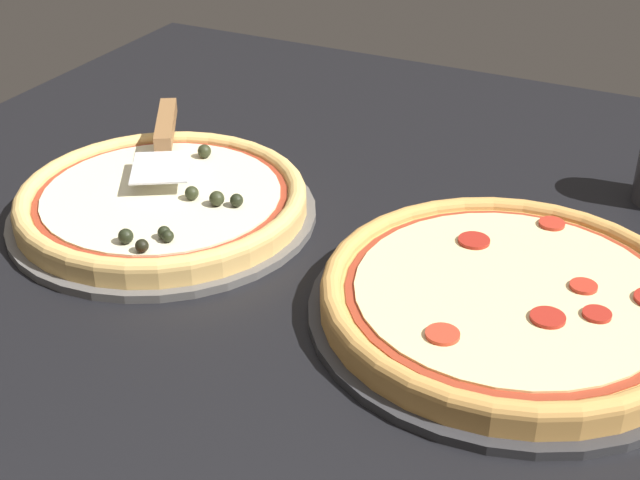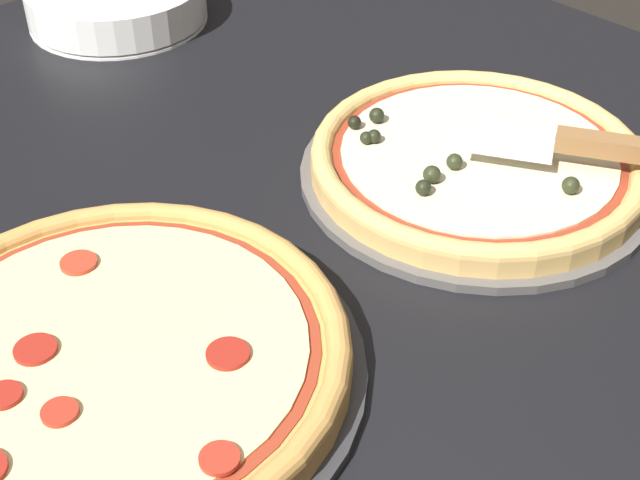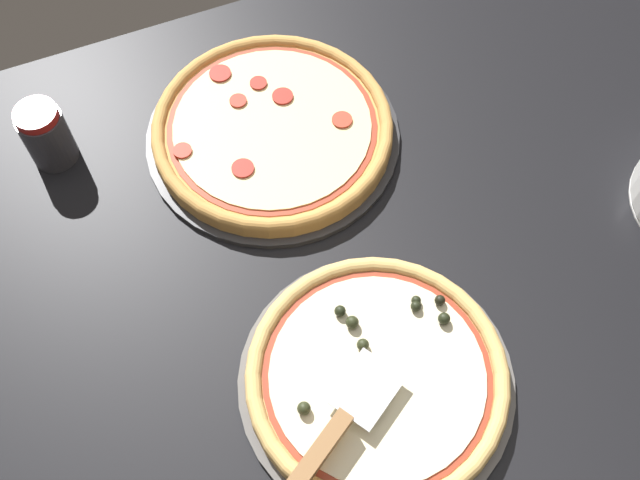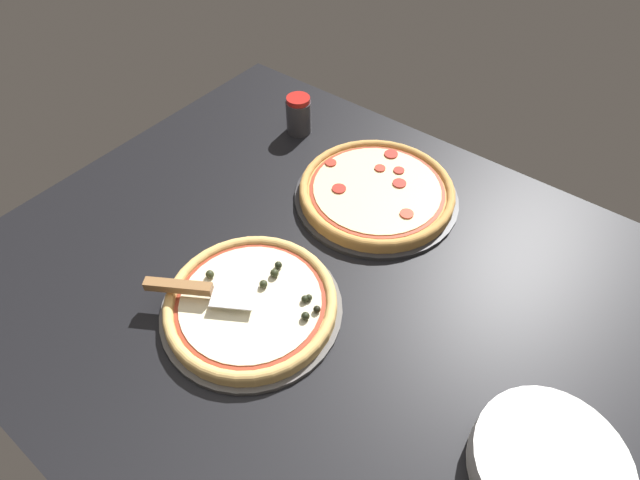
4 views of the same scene
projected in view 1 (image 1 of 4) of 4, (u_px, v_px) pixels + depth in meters
The scene contains 6 objects.
ground_plane at pixel (253, 278), 101.55cm from camera, with size 143.75×120.68×3.60cm, color black.
pizza_pan_front at pixel (164, 214), 109.77cm from camera, with size 37.68×37.68×1.00cm, color #565451.
pizza_front at pixel (162, 199), 108.67cm from camera, with size 35.42×35.42×4.24cm.
pizza_pan_back at pixel (507, 313), 91.55cm from camera, with size 41.20×41.20×1.00cm, color #2D2D30.
pizza_back at pixel (510, 296), 90.44cm from camera, with size 38.73×38.73×3.24cm.
serving_spatula at pixel (165, 132), 117.37cm from camera, with size 21.78×15.68×2.00cm.
Camera 1 is at (72.90, 44.63, 53.73)cm, focal length 50.00 mm.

